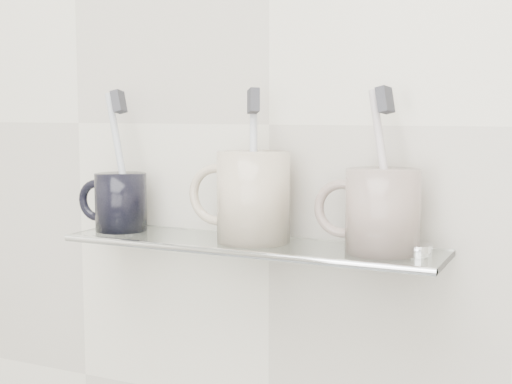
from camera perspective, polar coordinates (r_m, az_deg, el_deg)
The scene contains 18 objects.
wall_back at distance 0.96m, azimuth 1.05°, elevation 5.42°, with size 2.50×2.50×0.00m, color beige.
shelf_glass at distance 0.92m, azimuth -0.54°, elevation -4.27°, with size 0.50×0.12×0.01m, color silver.
shelf_rail at distance 0.87m, azimuth -2.13°, elevation -4.89°, with size 0.01×0.01×0.50m, color silver.
bracket_left at distance 1.07m, azimuth -9.67°, elevation -3.47°, with size 0.02×0.02×0.03m, color silver.
bracket_right at distance 0.90m, azimuth 12.98°, elevation -5.39°, with size 0.02×0.02×0.03m, color silver.
mug_left at distance 1.02m, azimuth -10.76°, elevation -0.79°, with size 0.07×0.07×0.08m, color black.
mug_left_handle at distance 1.05m, azimuth -12.63°, elevation -0.66°, with size 0.06×0.06×0.01m, color black.
toothbrush_left at distance 1.02m, azimuth -10.83°, elevation 2.59°, with size 0.01×0.01×0.19m, color #ADB5BB.
bristles_left at distance 1.01m, azimuth -10.92°, elevation 7.11°, with size 0.01×0.02×0.03m, color #33343A.
mug_center at distance 0.92m, azimuth -0.20°, elevation -0.39°, with size 0.09×0.09×0.12m, color beige.
mug_center_handle at distance 0.94m, azimuth -3.15°, elevation -0.23°, with size 0.08×0.08×0.01m, color beige.
toothbrush_center at distance 0.91m, azimuth -0.21°, elevation 2.27°, with size 0.01×0.01×0.19m, color #B3BAC6.
bristles_center at distance 0.91m, azimuth -0.21°, elevation 7.31°, with size 0.01×0.02×0.03m, color #33343A.
mug_right at distance 0.86m, azimuth 10.11°, elevation -1.51°, with size 0.09×0.09×0.10m, color beige.
mug_right_handle at distance 0.87m, azimuth 6.91°, elevation -1.33°, with size 0.07×0.07×0.01m, color beige.
toothbrush_right at distance 0.85m, azimuth 10.18°, elevation 1.88°, with size 0.01×0.01×0.19m, color #C3ACA8.
bristles_right at distance 0.85m, azimuth 10.28°, elevation 7.26°, with size 0.01×0.02×0.03m, color #33343A.
chrome_cap at distance 0.86m, azimuth 12.88°, elevation -4.56°, with size 0.03×0.03×0.01m, color silver.
Camera 1 is at (0.39, 0.22, 1.27)m, focal length 50.00 mm.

